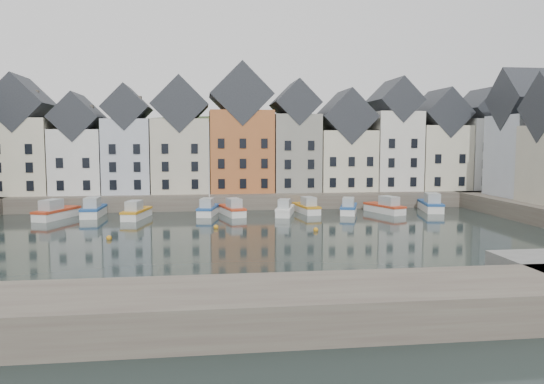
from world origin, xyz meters
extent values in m
plane|color=black|center=(0.00, 0.00, 0.00)|extent=(260.00, 260.00, 0.00)
cube|color=#50453D|center=(0.00, 30.00, 1.00)|extent=(90.00, 16.00, 2.00)
cube|color=#50453D|center=(-10.00, -22.00, 1.00)|extent=(50.00, 6.00, 2.00)
ellipsoid|color=#213018|center=(0.00, 56.00, -18.00)|extent=(153.60, 70.40, 64.00)
sphere|color=#1E3015|center=(-13.94, 50.93, 8.70)|extent=(5.77, 5.77, 5.77)
sphere|color=#1E3015|center=(24.86, 60.75, 8.12)|extent=(5.27, 5.27, 5.27)
sphere|color=#1E3015|center=(31.82, 54.20, 7.88)|extent=(5.07, 5.07, 5.07)
sphere|color=#1E3015|center=(14.28, 55.19, 7.82)|extent=(5.01, 5.01, 5.01)
sphere|color=#1E3015|center=(-37.67, 56.61, 6.57)|extent=(3.94, 3.94, 3.94)
sphere|color=#1E3015|center=(28.33, 60.25, 8.05)|extent=(5.21, 5.21, 5.21)
sphere|color=#1E3015|center=(1.99, 58.64, 8.32)|extent=(5.45, 5.45, 5.45)
sphere|color=#1E3015|center=(37.80, 48.31, 7.21)|extent=(4.49, 4.49, 4.49)
cube|color=beige|center=(-29.17, 28.00, 7.04)|extent=(7.67, 8.00, 10.07)
cube|color=#202328|center=(-29.17, 28.00, 13.97)|extent=(7.67, 8.16, 7.67)
cube|color=silver|center=(-21.90, 28.00, 6.30)|extent=(6.56, 8.00, 8.61)
cube|color=#202328|center=(-21.90, 28.00, 12.23)|extent=(6.56, 8.16, 6.56)
cube|color=#B5BDC9|center=(-15.37, 28.00, 7.01)|extent=(6.20, 8.00, 10.02)
cube|color=#202328|center=(-15.37, 28.00, 13.55)|extent=(6.20, 8.16, 6.20)
cube|color=beige|center=(-8.27, 28.00, 7.04)|extent=(7.70, 8.00, 10.08)
cube|color=#202328|center=(-8.27, 28.00, 13.98)|extent=(7.70, 8.16, 7.70)
cube|color=#AB5E31|center=(0.07, 28.00, 7.64)|extent=(8.69, 8.00, 11.28)
cube|color=#202328|center=(0.07, 28.00, 15.43)|extent=(8.69, 8.16, 8.69)
cube|color=gray|center=(7.78, 28.00, 7.39)|extent=(6.43, 8.00, 10.78)
cube|color=#202328|center=(7.78, 28.00, 14.37)|extent=(6.43, 8.16, 6.43)
cube|color=beige|center=(15.08, 28.00, 6.28)|extent=(7.88, 8.00, 8.56)
cube|color=#202328|center=(15.08, 28.00, 12.51)|extent=(7.88, 8.16, 7.88)
cube|color=silver|center=(22.42, 28.00, 7.64)|extent=(6.50, 8.00, 11.27)
cube|color=#202328|center=(22.42, 28.00, 14.88)|extent=(6.50, 8.16, 6.50)
cube|color=beige|center=(29.43, 28.00, 6.66)|extent=(7.23, 8.00, 9.32)
cube|color=#202328|center=(29.43, 28.00, 13.11)|extent=(7.23, 8.16, 7.23)
cube|color=silver|center=(36.28, 28.00, 7.16)|extent=(6.18, 8.00, 10.32)
cube|color=#202328|center=(36.28, 28.00, 13.85)|extent=(6.18, 8.16, 6.18)
cube|color=#B5BDC9|center=(36.00, 16.26, 7.19)|extent=(7.47, 8.00, 10.38)
cube|color=#202328|center=(36.00, 16.26, 14.36)|extent=(7.62, 8.00, 8.00)
sphere|color=#C07E16|center=(-4.00, 8.00, 0.15)|extent=(0.50, 0.50, 0.50)
sphere|color=#C07E16|center=(6.00, 5.00, 0.15)|extent=(0.50, 0.50, 0.50)
sphere|color=#C07E16|center=(-14.00, 3.00, 0.15)|extent=(0.50, 0.50, 0.50)
cube|color=silver|center=(-22.41, 17.58, 0.39)|extent=(4.21, 6.87, 1.21)
cube|color=#B33619|center=(-22.41, 17.58, 1.05)|extent=(4.36, 7.04, 0.28)
cube|color=#959C9D|center=(-22.77, 16.66, 1.71)|extent=(2.38, 3.02, 1.32)
cube|color=silver|center=(-18.48, 19.38, 0.39)|extent=(2.13, 6.68, 1.22)
cube|color=#1E488A|center=(-18.48, 19.38, 1.05)|extent=(2.24, 6.81, 0.28)
cube|color=#959C9D|center=(-18.50, 18.38, 1.71)|extent=(1.60, 2.69, 1.33)
cube|color=silver|center=(-13.10, 16.62, 0.36)|extent=(3.04, 6.37, 1.12)
cube|color=#C07E16|center=(-13.10, 16.62, 0.97)|extent=(3.16, 6.51, 0.26)
cube|color=#959C9D|center=(-13.28, 15.72, 1.58)|extent=(1.89, 2.69, 1.23)
cube|color=silver|center=(-4.64, 18.67, 0.35)|extent=(2.98, 6.21, 1.09)
cube|color=#1E488A|center=(-4.64, 18.67, 0.95)|extent=(3.10, 6.35, 0.25)
cube|color=#959C9D|center=(-4.82, 17.79, 1.54)|extent=(1.85, 2.62, 1.19)
cylinder|color=silver|center=(-4.52, 19.25, 5.97)|extent=(0.14, 0.14, 10.94)
cube|color=silver|center=(-1.78, 17.93, 0.35)|extent=(3.17, 6.31, 1.11)
cube|color=#B33619|center=(-1.78, 17.93, 0.96)|extent=(3.30, 6.45, 0.25)
cube|color=#959C9D|center=(-1.57, 17.04, 1.56)|extent=(1.94, 2.68, 1.21)
cube|color=silver|center=(4.71, 17.02, 0.34)|extent=(3.15, 5.99, 1.05)
cube|color=silver|center=(4.71, 17.02, 0.91)|extent=(3.28, 6.13, 0.24)
cube|color=#959C9D|center=(4.49, 16.19, 1.48)|extent=(1.89, 2.57, 1.15)
cube|color=silver|center=(7.71, 18.74, 0.35)|extent=(2.62, 6.13, 1.09)
cube|color=#C07E16|center=(7.71, 18.74, 0.94)|extent=(2.73, 6.27, 0.25)
cube|color=#959C9D|center=(7.84, 17.86, 1.53)|extent=(1.71, 2.55, 1.19)
cube|color=silver|center=(12.97, 17.62, 0.34)|extent=(3.53, 6.09, 1.07)
cube|color=#1E488A|center=(12.97, 17.62, 0.92)|extent=(3.66, 6.23, 0.24)
cube|color=#959C9D|center=(12.69, 16.80, 1.51)|extent=(2.04, 2.65, 1.17)
cube|color=silver|center=(17.54, 17.37, 0.36)|extent=(3.80, 6.43, 1.13)
cube|color=#B33619|center=(17.54, 17.37, 0.98)|extent=(3.94, 6.59, 0.26)
cube|color=#959C9D|center=(17.85, 16.50, 1.59)|extent=(2.18, 2.81, 1.23)
cube|color=silver|center=(24.25, 18.61, 0.40)|extent=(3.41, 7.07, 1.24)
cube|color=#1E488A|center=(24.25, 18.61, 1.08)|extent=(3.55, 7.22, 0.28)
cube|color=#959C9D|center=(24.03, 17.62, 1.75)|extent=(2.12, 2.99, 1.36)
camera|label=1|loc=(-5.28, -47.02, 9.13)|focal=35.00mm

